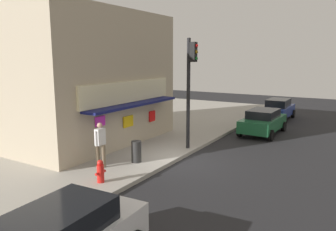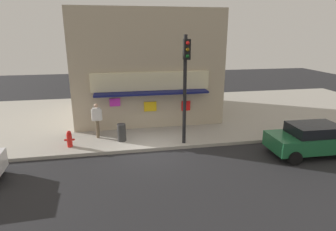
% 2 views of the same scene
% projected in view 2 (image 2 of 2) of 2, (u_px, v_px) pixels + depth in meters
% --- Properties ---
extents(ground_plane, '(58.66, 58.66, 0.00)m').
position_uv_depth(ground_plane, '(151.00, 151.00, 14.20)').
color(ground_plane, '#232326').
extents(sidewalk, '(39.11, 12.26, 0.17)m').
position_uv_depth(sidewalk, '(140.00, 116.00, 19.95)').
color(sidewalk, '#A39E93').
rests_on(sidewalk, ground_plane).
extents(corner_building, '(9.08, 8.24, 6.94)m').
position_uv_depth(corner_building, '(144.00, 64.00, 19.69)').
color(corner_building, tan).
rests_on(corner_building, sidewalk).
extents(traffic_light, '(0.32, 0.58, 5.49)m').
position_uv_depth(traffic_light, '(185.00, 77.00, 13.77)').
color(traffic_light, black).
rests_on(traffic_light, sidewalk).
extents(fire_hydrant, '(0.50, 0.26, 0.86)m').
position_uv_depth(fire_hydrant, '(69.00, 139.00, 14.25)').
color(fire_hydrant, red).
rests_on(fire_hydrant, sidewalk).
extents(trash_can, '(0.44, 0.44, 0.94)m').
position_uv_depth(trash_can, '(122.00, 133.00, 14.99)').
color(trash_can, '#2D2D2D').
rests_on(trash_can, sidewalk).
extents(pedestrian, '(0.57, 0.51, 1.90)m').
position_uv_depth(pedestrian, '(97.00, 119.00, 15.45)').
color(pedestrian, brown).
rests_on(pedestrian, sidewalk).
extents(parked_car_green, '(4.29, 2.17, 1.54)m').
position_uv_depth(parked_car_green, '(313.00, 139.00, 13.67)').
color(parked_car_green, '#1E6038').
rests_on(parked_car_green, ground_plane).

